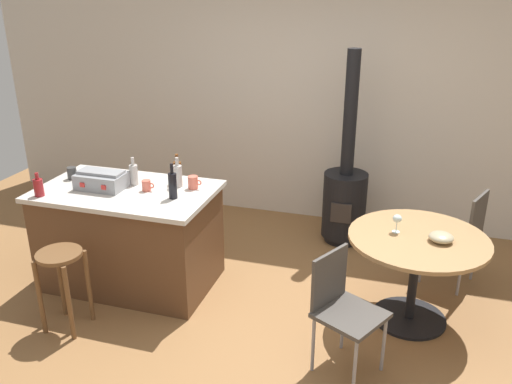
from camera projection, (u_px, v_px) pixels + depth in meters
The scene contains 19 objects.
ground_plane at pixel (273, 332), 4.08m from camera, with size 8.80×8.80×0.00m, color olive.
back_wall at pixel (331, 99), 5.62m from camera, with size 8.00×0.10×2.70m, color beige.
kitchen_island at pixel (130, 236), 4.62m from camera, with size 1.48×0.90×0.89m.
wooden_stool at pixel (62, 273), 3.98m from camera, with size 0.34×0.34×0.65m.
dining_table at pixel (416, 257), 4.03m from camera, with size 1.05×1.05×0.73m.
folding_chair_near at pixel (342, 305), 3.55m from camera, with size 0.54×0.54×0.85m.
folding_chair_far at pixel (461, 230), 4.55m from camera, with size 0.52×0.52×0.88m.
wood_stove at pixel (345, 196), 5.36m from camera, with size 0.44×0.45×1.94m.
toolbox at pixel (102, 180), 4.46m from camera, with size 0.40×0.27×0.15m.
bottle_0 at pixel (178, 175), 4.48m from camera, with size 0.08×0.08×0.26m.
bottle_1 at pixel (173, 185), 4.23m from camera, with size 0.07×0.07×0.29m.
bottle_2 at pixel (39, 187), 4.29m from camera, with size 0.08×0.08×0.20m.
bottle_3 at pixel (177, 172), 4.56m from camera, with size 0.07×0.07×0.26m.
bottle_4 at pixel (134, 174), 4.52m from camera, with size 0.07×0.07×0.24m.
cup_0 at pixel (147, 185), 4.41m from camera, with size 0.11×0.07×0.09m.
cup_1 at pixel (193, 182), 4.45m from camera, with size 0.12×0.08×0.11m.
cup_2 at pixel (72, 173), 4.67m from camera, with size 0.12×0.08×0.11m.
wine_glass at pixel (397, 219), 4.01m from camera, with size 0.07×0.07×0.14m.
serving_bowl at pixel (441, 237), 3.89m from camera, with size 0.18×0.18×0.07m, color tan.
Camera 1 is at (0.87, -3.29, 2.51)m, focal length 37.26 mm.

